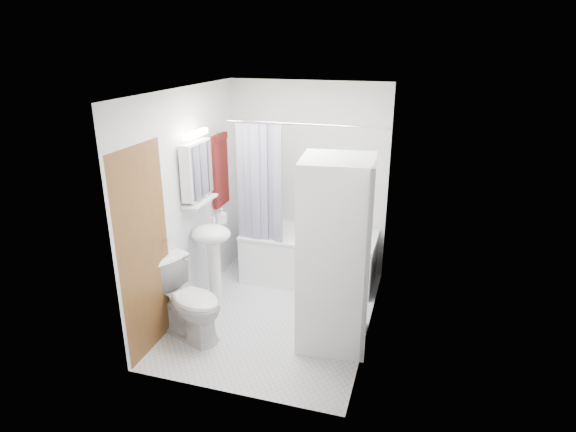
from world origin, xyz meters
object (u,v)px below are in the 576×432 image
(sink, at_px, (212,246))
(washer_dryer, at_px, (335,255))
(toilet, at_px, (189,300))
(bathtub, at_px, (309,254))

(sink, height_order, washer_dryer, washer_dryer)
(toilet, bearing_deg, washer_dryer, -54.41)
(bathtub, height_order, toilet, toilet)
(sink, relative_size, toilet, 1.29)
(toilet, bearing_deg, sink, 24.88)
(bathtub, height_order, sink, sink)
(sink, bearing_deg, bathtub, 44.35)
(sink, distance_m, toilet, 0.73)
(bathtub, relative_size, washer_dryer, 0.86)
(sink, distance_m, washer_dryer, 1.48)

